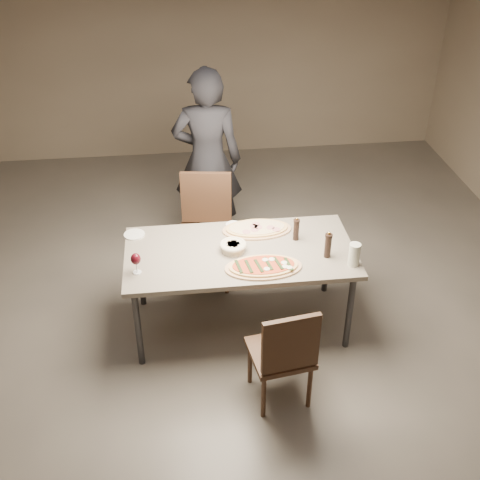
{
  "coord_description": "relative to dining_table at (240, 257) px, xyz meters",
  "views": [
    {
      "loc": [
        -0.46,
        -3.87,
        3.4
      ],
      "look_at": [
        0.0,
        0.0,
        0.85
      ],
      "focal_mm": 45.0,
      "sensor_mm": 36.0,
      "label": 1
    }
  ],
  "objects": [
    {
      "name": "diner",
      "position": [
        -0.16,
        1.33,
        0.21
      ],
      "size": [
        0.71,
        0.51,
        1.81
      ],
      "primitive_type": "imported",
      "rotation": [
        0.0,
        0.0,
        3.02
      ],
      "color": "black",
      "rests_on": "ground"
    },
    {
      "name": "carafe",
      "position": [
        0.83,
        -0.28,
        0.15
      ],
      "size": [
        0.09,
        0.09,
        0.18
      ],
      "rotation": [
        0.0,
        0.0,
        0.41
      ],
      "color": "silver",
      "rests_on": "dining_table"
    },
    {
      "name": "zucchini_pizza",
      "position": [
        0.15,
        -0.25,
        0.07
      ],
      "size": [
        0.58,
        0.32,
        0.05
      ],
      "rotation": [
        0.0,
        0.0,
        -0.36
      ],
      "color": "tan",
      "rests_on": "dining_table"
    },
    {
      "name": "chair_near",
      "position": [
        0.2,
        -0.89,
        -0.2
      ],
      "size": [
        0.47,
        0.47,
        0.88
      ],
      "rotation": [
        0.0,
        0.0,
        0.15
      ],
      "color": "#3E281A",
      "rests_on": "ground"
    },
    {
      "name": "wine_glass",
      "position": [
        -0.79,
        -0.2,
        0.17
      ],
      "size": [
        0.08,
        0.08,
        0.17
      ],
      "rotation": [
        0.0,
        0.0,
        0.0
      ],
      "color": "silver",
      "rests_on": "dining_table"
    },
    {
      "name": "dining_table",
      "position": [
        0.0,
        0.0,
        0.0
      ],
      "size": [
        1.8,
        0.9,
        0.75
      ],
      "color": "gray",
      "rests_on": "ground"
    },
    {
      "name": "bread_basket",
      "position": [
        -0.05,
        0.0,
        0.1
      ],
      "size": [
        0.21,
        0.21,
        0.08
      ],
      "rotation": [
        0.0,
        0.0,
        0.14
      ],
      "color": "beige",
      "rests_on": "dining_table"
    },
    {
      "name": "ham_pizza",
      "position": [
        0.17,
        0.28,
        0.07
      ],
      "size": [
        0.57,
        0.32,
        0.04
      ],
      "rotation": [
        0.0,
        0.0,
        -0.15
      ],
      "color": "tan",
      "rests_on": "dining_table"
    },
    {
      "name": "pepper_mill_right",
      "position": [
        0.66,
        -0.16,
        0.16
      ],
      "size": [
        0.06,
        0.06,
        0.22
      ],
      "rotation": [
        0.0,
        0.0,
        -0.13
      ],
      "color": "black",
      "rests_on": "dining_table"
    },
    {
      "name": "pepper_mill_left",
      "position": [
        0.47,
        0.11,
        0.15
      ],
      "size": [
        0.05,
        0.05,
        0.2
      ],
      "rotation": [
        0.0,
        0.0,
        0.4
      ],
      "color": "black",
      "rests_on": "dining_table"
    },
    {
      "name": "chair_far",
      "position": [
        -0.22,
        0.75,
        -0.13
      ],
      "size": [
        0.54,
        0.54,
        1.01
      ],
      "rotation": [
        0.0,
        0.0,
        3.01
      ],
      "color": "#3E281A",
      "rests_on": "ground"
    },
    {
      "name": "room",
      "position": [
        0.0,
        0.0,
        0.71
      ],
      "size": [
        7.0,
        7.0,
        7.0
      ],
      "color": "#635C55",
      "rests_on": "ground"
    },
    {
      "name": "side_plate",
      "position": [
        -0.83,
        0.33,
        0.06
      ],
      "size": [
        0.17,
        0.17,
        0.01
      ],
      "rotation": [
        0.0,
        0.0,
        0.22
      ],
      "color": "white",
      "rests_on": "dining_table"
    },
    {
      "name": "oil_dish",
      "position": [
        -0.01,
        0.38,
        0.06
      ],
      "size": [
        0.12,
        0.12,
        0.01
      ],
      "rotation": [
        0.0,
        0.0,
        0.21
      ],
      "color": "white",
      "rests_on": "dining_table"
    }
  ]
}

